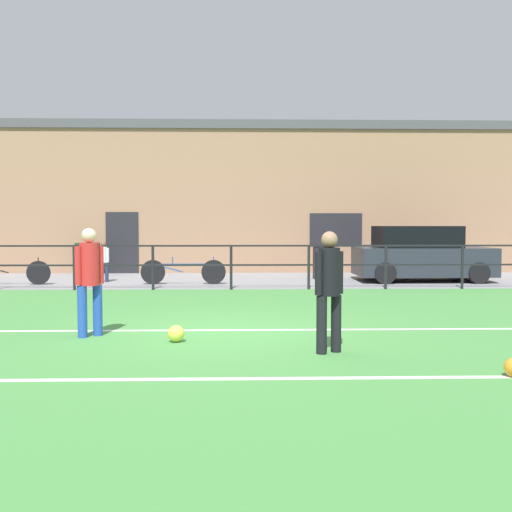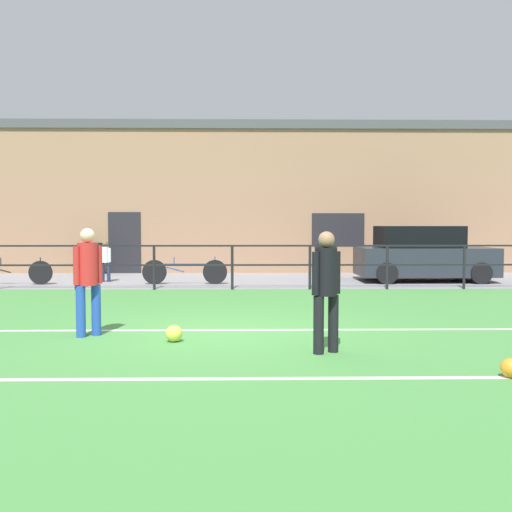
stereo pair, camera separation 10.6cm
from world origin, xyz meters
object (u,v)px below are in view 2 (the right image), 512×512
(player_striker, at_px, (88,275))
(soccer_ball_spare, at_px, (174,333))
(trash_bin_1, at_px, (90,259))
(bicycle_parked_0, at_px, (11,272))
(trash_bin_0, at_px, (325,261))
(spectator_child, at_px, (105,259))
(parked_car_red, at_px, (423,255))
(player_goalkeeper, at_px, (326,284))
(bicycle_parked_2, at_px, (185,272))
(soccer_ball_match, at_px, (511,368))

(player_striker, relative_size, soccer_ball_spare, 6.73)
(trash_bin_1, bearing_deg, bicycle_parked_0, -112.39)
(player_striker, xyz_separation_m, trash_bin_0, (4.77, 9.00, -0.36))
(spectator_child, relative_size, parked_car_red, 0.30)
(player_striker, relative_size, bicycle_parked_0, 0.71)
(player_goalkeeper, height_order, parked_car_red, parked_car_red)
(player_goalkeeper, relative_size, soccer_ball_spare, 6.58)
(spectator_child, bearing_deg, bicycle_parked_2, 168.49)
(soccer_ball_match, height_order, parked_car_red, parked_car_red)
(trash_bin_0, height_order, trash_bin_1, trash_bin_0)
(bicycle_parked_2, distance_m, trash_bin_0, 4.39)
(spectator_child, xyz_separation_m, trash_bin_0, (6.47, 0.78, -0.13))
(soccer_ball_spare, relative_size, trash_bin_0, 0.22)
(player_striker, xyz_separation_m, spectator_child, (-1.71, 8.21, -0.23))
(spectator_child, height_order, bicycle_parked_2, spectator_child)
(player_goalkeeper, bearing_deg, soccer_ball_spare, -48.99)
(player_goalkeeper, bearing_deg, spectator_child, -90.41)
(spectator_child, xyz_separation_m, bicycle_parked_2, (2.35, -0.72, -0.32))
(soccer_ball_match, bearing_deg, bicycle_parked_0, 133.22)
(soccer_ball_spare, bearing_deg, bicycle_parked_0, 124.53)
(parked_car_red, bearing_deg, bicycle_parked_2, -173.41)
(soccer_ball_match, bearing_deg, trash_bin_1, 121.39)
(parked_car_red, height_order, trash_bin_0, parked_car_red)
(player_goalkeeper, relative_size, bicycle_parked_2, 0.67)
(player_striker, bearing_deg, soccer_ball_match, 117.02)
(bicycle_parked_2, height_order, trash_bin_1, trash_bin_1)
(bicycle_parked_0, height_order, bicycle_parked_2, bicycle_parked_2)
(spectator_child, bearing_deg, soccer_ball_match, 128.48)
(bicycle_parked_0, relative_size, trash_bin_0, 2.11)
(parked_car_red, bearing_deg, trash_bin_1, 166.98)
(player_striker, distance_m, soccer_ball_match, 5.82)
(spectator_child, bearing_deg, player_striker, 107.28)
(player_goalkeeper, height_order, soccer_ball_match, player_goalkeeper)
(soccer_ball_spare, xyz_separation_m, trash_bin_1, (-4.12, 11.12, 0.43))
(spectator_child, distance_m, parked_car_red, 9.23)
(parked_car_red, distance_m, trash_bin_1, 10.60)
(parked_car_red, bearing_deg, trash_bin_0, 165.55)
(soccer_ball_match, distance_m, spectator_child, 12.73)
(trash_bin_0, bearing_deg, bicycle_parked_2, -159.93)
(player_striker, height_order, bicycle_parked_2, player_striker)
(trash_bin_0, xyz_separation_m, trash_bin_1, (-7.57, 1.68, -0.01))
(soccer_ball_spare, relative_size, trash_bin_1, 0.23)
(bicycle_parked_2, distance_m, trash_bin_1, 4.70)
(spectator_child, distance_m, trash_bin_0, 6.52)
(player_striker, xyz_separation_m, bicycle_parked_0, (-4.12, 7.47, -0.55))
(player_goalkeeper, distance_m, player_striker, 3.58)
(soccer_ball_spare, distance_m, trash_bin_0, 10.06)
(player_goalkeeper, distance_m, trash_bin_1, 13.39)
(soccer_ball_spare, height_order, trash_bin_1, trash_bin_1)
(soccer_ball_spare, distance_m, bicycle_parked_0, 9.61)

